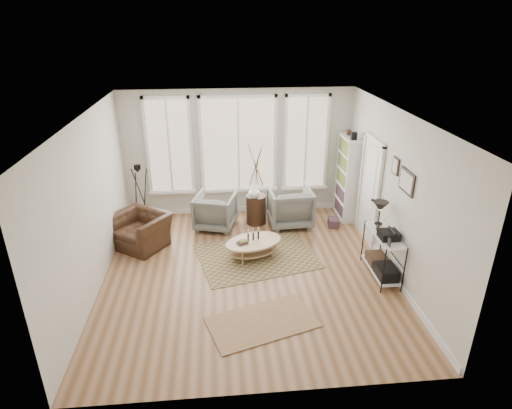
{
  "coord_description": "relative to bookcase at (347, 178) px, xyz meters",
  "views": [
    {
      "loc": [
        -0.48,
        -6.66,
        4.32
      ],
      "look_at": [
        0.2,
        0.6,
        1.1
      ],
      "focal_mm": 30.0,
      "sensor_mm": 36.0,
      "label": 1
    }
  ],
  "objects": [
    {
      "name": "bookcase",
      "position": [
        0.0,
        0.0,
        0.0
      ],
      "size": [
        0.31,
        0.85,
        2.06
      ],
      "color": "white",
      "rests_on": "ground"
    },
    {
      "name": "coffee_table",
      "position": [
        -2.3,
        -1.68,
        -0.68
      ],
      "size": [
        1.31,
        1.07,
        0.52
      ],
      "color": "tan",
      "rests_on": "ground"
    },
    {
      "name": "rug_runner",
      "position": [
        -2.33,
        -3.64,
        -0.94
      ],
      "size": [
        1.82,
        1.35,
        0.01
      ],
      "primitive_type": "cube",
      "rotation": [
        0.0,
        0.0,
        0.31
      ],
      "color": "brown",
      "rests_on": "ground"
    },
    {
      "name": "wall_art",
      "position": [
        0.14,
        -2.49,
        0.92
      ],
      "size": [
        0.04,
        0.88,
        0.44
      ],
      "color": "black",
      "rests_on": "ground"
    },
    {
      "name": "bay_window",
      "position": [
        -2.44,
        0.49,
        0.65
      ],
      "size": [
        4.14,
        0.12,
        2.24
      ],
      "color": "#CDAB89",
      "rests_on": "ground"
    },
    {
      "name": "book_stack_near",
      "position": [
        -0.39,
        -0.49,
        -0.87
      ],
      "size": [
        0.25,
        0.3,
        0.18
      ],
      "primitive_type": "cube",
      "rotation": [
        0.0,
        0.0,
        -0.1
      ],
      "color": "maroon",
      "rests_on": "ground"
    },
    {
      "name": "book_stack_far",
      "position": [
        -0.39,
        -0.53,
        -0.87
      ],
      "size": [
        0.28,
        0.32,
        0.17
      ],
      "primitive_type": "cube",
      "rotation": [
        0.0,
        0.0,
        -0.34
      ],
      "color": "maroon",
      "rests_on": "ground"
    },
    {
      "name": "door",
      "position": [
        0.13,
        -1.08,
        0.17
      ],
      "size": [
        0.09,
        1.06,
        2.22
      ],
      "color": "silver",
      "rests_on": "ground"
    },
    {
      "name": "vase",
      "position": [
        -2.15,
        -0.28,
        -0.15
      ],
      "size": [
        0.33,
        0.33,
        0.27
      ],
      "primitive_type": "imported",
      "rotation": [
        0.0,
        0.0,
        -0.35
      ],
      "color": "silver",
      "rests_on": "side_table"
    },
    {
      "name": "tripod_camera",
      "position": [
        -4.65,
        0.04,
        -0.31
      ],
      "size": [
        0.49,
        0.49,
        1.4
      ],
      "color": "black",
      "rests_on": "ground"
    },
    {
      "name": "armchair_left",
      "position": [
        -3.01,
        -0.3,
        -0.57
      ],
      "size": [
        1.04,
        1.05,
        0.78
      ],
      "primitive_type": "imported",
      "rotation": [
        0.0,
        0.0,
        2.86
      ],
      "color": "slate",
      "rests_on": "ground"
    },
    {
      "name": "room",
      "position": [
        -2.42,
        -2.2,
        0.47
      ],
      "size": [
        5.5,
        5.54,
        2.9
      ],
      "color": "#9B7250",
      "rests_on": "ground"
    },
    {
      "name": "rug_main",
      "position": [
        -2.23,
        -1.66,
        -0.95
      ],
      "size": [
        2.52,
        2.11,
        0.01
      ],
      "primitive_type": "cube",
      "rotation": [
        0.0,
        0.0,
        0.23
      ],
      "color": "brown",
      "rests_on": "ground"
    },
    {
      "name": "low_shelf",
      "position": [
        -0.06,
        -2.52,
        -0.44
      ],
      "size": [
        0.38,
        1.08,
        1.3
      ],
      "color": "white",
      "rests_on": "ground"
    },
    {
      "name": "side_table",
      "position": [
        -2.1,
        -0.17,
        -0.05
      ],
      "size": [
        0.45,
        0.45,
        1.87
      ],
      "color": "#3A2316",
      "rests_on": "ground"
    },
    {
      "name": "accent_chair",
      "position": [
        -4.54,
        -0.98,
        -0.61
      ],
      "size": [
        1.4,
        1.36,
        0.69
      ],
      "primitive_type": "imported",
      "rotation": [
        0.0,
        0.0,
        -0.62
      ],
      "color": "#3A2316",
      "rests_on": "ground"
    },
    {
      "name": "armchair_right",
      "position": [
        -1.35,
        -0.3,
        -0.52
      ],
      "size": [
        0.98,
        1.0,
        0.87
      ],
      "primitive_type": "imported",
      "rotation": [
        0.0,
        0.0,
        3.2
      ],
      "color": "slate",
      "rests_on": "ground"
    }
  ]
}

